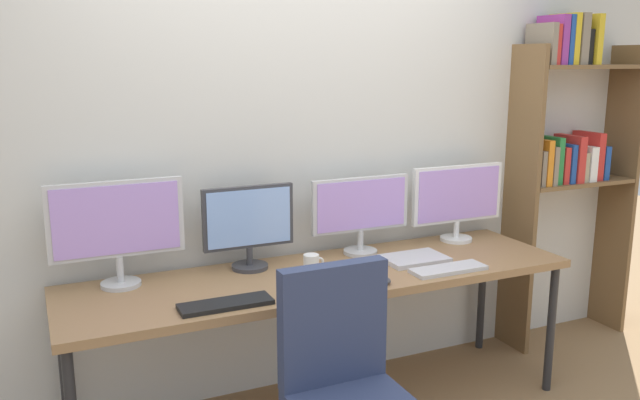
{
  "coord_description": "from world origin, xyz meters",
  "views": [
    {
      "loc": [
        -1.26,
        -2.14,
        1.75
      ],
      "look_at": [
        0.0,
        0.65,
        1.09
      ],
      "focal_mm": 36.68,
      "sensor_mm": 36.0,
      "label": 1
    }
  ],
  "objects_px": {
    "monitor_center_right": "(361,210)",
    "laptop_closed": "(414,259)",
    "desk": "(324,282)",
    "keyboard_right": "(448,269)",
    "monitor_far_left": "(117,225)",
    "mouse_right_side": "(312,289)",
    "monitor_far_right": "(458,198)",
    "mouse_left_side": "(383,280)",
    "bookshelf": "(568,144)",
    "keyboard_left": "(226,304)",
    "monitor_center_left": "(249,223)",
    "coffee_mug": "(312,264)"
  },
  "relations": [
    {
      "from": "monitor_far_left",
      "to": "mouse_right_side",
      "type": "xyz_separation_m",
      "value": [
        0.76,
        -0.44,
        -0.27
      ]
    },
    {
      "from": "mouse_right_side",
      "to": "coffee_mug",
      "type": "distance_m",
      "value": 0.28
    },
    {
      "from": "monitor_center_left",
      "to": "mouse_right_side",
      "type": "relative_size",
      "value": 4.75
    },
    {
      "from": "monitor_center_right",
      "to": "keyboard_right",
      "type": "relative_size",
      "value": 1.44
    },
    {
      "from": "laptop_closed",
      "to": "coffee_mug",
      "type": "height_order",
      "value": "coffee_mug"
    },
    {
      "from": "desk",
      "to": "mouse_left_side",
      "type": "xyz_separation_m",
      "value": [
        0.19,
        -0.25,
        0.06
      ]
    },
    {
      "from": "keyboard_right",
      "to": "mouse_right_side",
      "type": "xyz_separation_m",
      "value": [
        -0.72,
        0.01,
        0.01
      ]
    },
    {
      "from": "bookshelf",
      "to": "monitor_center_left",
      "type": "height_order",
      "value": "bookshelf"
    },
    {
      "from": "desk",
      "to": "monitor_center_right",
      "type": "height_order",
      "value": "monitor_center_right"
    },
    {
      "from": "desk",
      "to": "bookshelf",
      "type": "height_order",
      "value": "bookshelf"
    },
    {
      "from": "mouse_right_side",
      "to": "mouse_left_side",
      "type": "bearing_deg",
      "value": -4.11
    },
    {
      "from": "bookshelf",
      "to": "keyboard_left",
      "type": "height_order",
      "value": "bookshelf"
    },
    {
      "from": "laptop_closed",
      "to": "monitor_center_left",
      "type": "bearing_deg",
      "value": 163.74
    },
    {
      "from": "monitor_far_right",
      "to": "keyboard_left",
      "type": "bearing_deg",
      "value": -163.4
    },
    {
      "from": "monitor_far_right",
      "to": "mouse_left_side",
      "type": "bearing_deg",
      "value": -147.95
    },
    {
      "from": "monitor_far_left",
      "to": "keyboard_left",
      "type": "relative_size",
      "value": 1.52
    },
    {
      "from": "keyboard_left",
      "to": "keyboard_right",
      "type": "relative_size",
      "value": 1.02
    },
    {
      "from": "keyboard_left",
      "to": "mouse_left_side",
      "type": "bearing_deg",
      "value": -1.49
    },
    {
      "from": "laptop_closed",
      "to": "monitor_far_left",
      "type": "bearing_deg",
      "value": 170.55
    },
    {
      "from": "bookshelf",
      "to": "monitor_far_left",
      "type": "distance_m",
      "value": 2.67
    },
    {
      "from": "mouse_right_side",
      "to": "laptop_closed",
      "type": "xyz_separation_m",
      "value": [
        0.66,
        0.2,
        -0.0
      ]
    },
    {
      "from": "monitor_far_right",
      "to": "monitor_center_right",
      "type": "bearing_deg",
      "value": -180.0
    },
    {
      "from": "desk",
      "to": "keyboard_right",
      "type": "bearing_deg",
      "value": -22.33
    },
    {
      "from": "desk",
      "to": "mouse_right_side",
      "type": "relative_size",
      "value": 25.91
    },
    {
      "from": "keyboard_left",
      "to": "coffee_mug",
      "type": "bearing_deg",
      "value": 26.97
    },
    {
      "from": "monitor_center_left",
      "to": "bookshelf",
      "type": "bearing_deg",
      "value": 0.49
    },
    {
      "from": "monitor_center_left",
      "to": "mouse_right_side",
      "type": "xyz_separation_m",
      "value": [
        0.14,
        -0.44,
        -0.21
      ]
    },
    {
      "from": "monitor_center_left",
      "to": "keyboard_right",
      "type": "height_order",
      "value": "monitor_center_left"
    },
    {
      "from": "bookshelf",
      "to": "monitor_far_right",
      "type": "height_order",
      "value": "bookshelf"
    },
    {
      "from": "bookshelf",
      "to": "mouse_left_side",
      "type": "xyz_separation_m",
      "value": [
        -1.55,
        -0.48,
        -0.49
      ]
    },
    {
      "from": "monitor_center_left",
      "to": "mouse_left_side",
      "type": "relative_size",
      "value": 4.75
    },
    {
      "from": "monitor_center_right",
      "to": "monitor_center_left",
      "type": "bearing_deg",
      "value": -180.0
    },
    {
      "from": "laptop_closed",
      "to": "desk",
      "type": "bearing_deg",
      "value": 177.47
    },
    {
      "from": "mouse_right_side",
      "to": "monitor_far_left",
      "type": "bearing_deg",
      "value": 150.11
    },
    {
      "from": "laptop_closed",
      "to": "coffee_mug",
      "type": "relative_size",
      "value": 3.02
    },
    {
      "from": "keyboard_right",
      "to": "mouse_left_side",
      "type": "height_order",
      "value": "mouse_left_side"
    },
    {
      "from": "monitor_center_right",
      "to": "coffee_mug",
      "type": "xyz_separation_m",
      "value": [
        -0.36,
        -0.18,
        -0.19
      ]
    },
    {
      "from": "monitor_far_right",
      "to": "laptop_closed",
      "type": "xyz_separation_m",
      "value": [
        -0.42,
        -0.23,
        -0.23
      ]
    },
    {
      "from": "keyboard_left",
      "to": "coffee_mug",
      "type": "distance_m",
      "value": 0.57
    },
    {
      "from": "keyboard_left",
      "to": "keyboard_right",
      "type": "distance_m",
      "value": 1.12
    },
    {
      "from": "desk",
      "to": "monitor_far_left",
      "type": "relative_size",
      "value": 4.18
    },
    {
      "from": "bookshelf",
      "to": "keyboard_right",
      "type": "relative_size",
      "value": 5.22
    },
    {
      "from": "monitor_far_left",
      "to": "bookshelf",
      "type": "bearing_deg",
      "value": 0.38
    },
    {
      "from": "monitor_center_right",
      "to": "laptop_closed",
      "type": "distance_m",
      "value": 0.38
    },
    {
      "from": "monitor_far_left",
      "to": "monitor_center_right",
      "type": "xyz_separation_m",
      "value": [
        1.23,
        -0.0,
        -0.05
      ]
    },
    {
      "from": "monitor_far_right",
      "to": "mouse_left_side",
      "type": "height_order",
      "value": "monitor_far_right"
    },
    {
      "from": "keyboard_right",
      "to": "bookshelf",
      "type": "bearing_deg",
      "value": 21.37
    },
    {
      "from": "monitor_center_right",
      "to": "mouse_right_side",
      "type": "bearing_deg",
      "value": -137.23
    },
    {
      "from": "desk",
      "to": "keyboard_right",
      "type": "height_order",
      "value": "keyboard_right"
    },
    {
      "from": "bookshelf",
      "to": "keyboard_left",
      "type": "distance_m",
      "value": 2.39
    }
  ]
}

